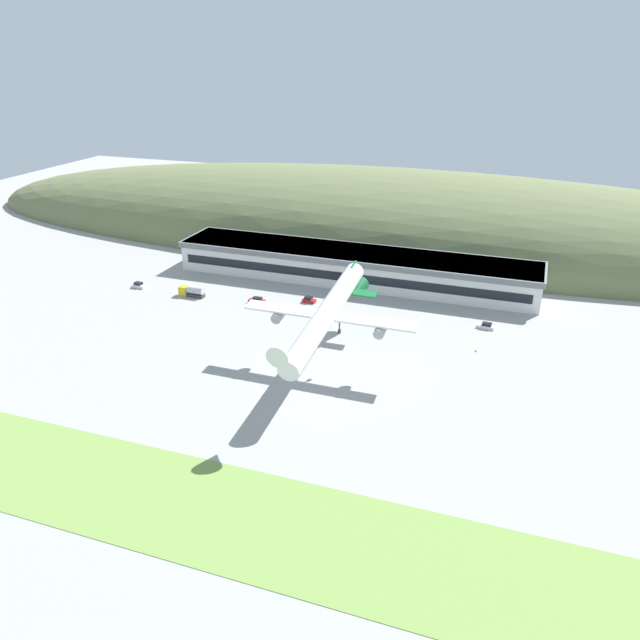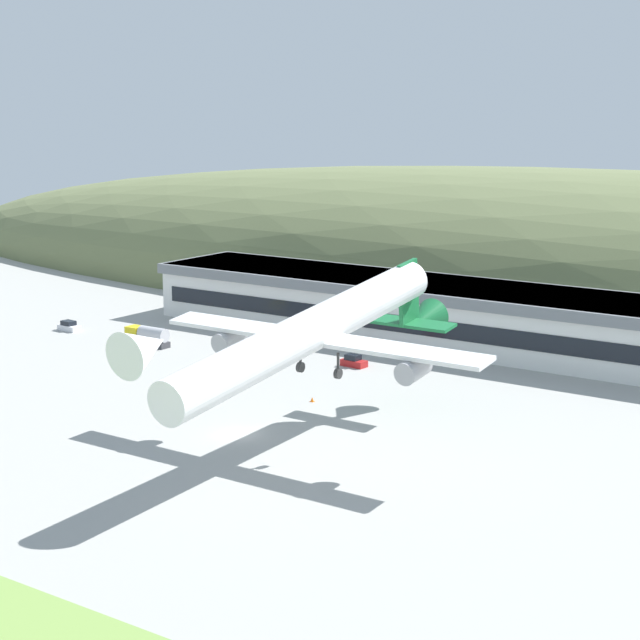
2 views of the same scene
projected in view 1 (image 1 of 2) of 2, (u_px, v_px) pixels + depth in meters
name	position (u px, v px, depth m)	size (l,w,h in m)	color
ground_plane	(284.00, 359.00, 140.26)	(428.91, 428.91, 0.00)	#9E9E99
grass_strip_foreground	(163.00, 498.00, 97.60)	(386.02, 21.96, 0.08)	#759947
hill_backdrop	(405.00, 238.00, 226.77)	(358.58, 84.84, 47.93)	#667047
terminal_building	(354.00, 264.00, 184.45)	(107.57, 18.69, 9.02)	white
cargo_airplane	(327.00, 314.00, 131.03)	(38.17, 52.86, 10.57)	white
service_car_0	(309.00, 300.00, 170.57)	(3.73, 2.04, 1.66)	#B21E1E
service_car_1	(139.00, 285.00, 180.88)	(4.21, 2.22, 1.57)	silver
service_car_2	(486.00, 326.00, 155.18)	(4.34, 2.23, 1.43)	silver
service_car_3	(257.00, 301.00, 170.19)	(4.55, 1.78, 1.65)	#B21E1E
fuel_truck	(192.00, 291.00, 174.29)	(7.45, 2.23, 3.01)	gold
traffic_cone_0	(304.00, 330.00, 153.71)	(0.52, 0.52, 0.58)	orange
traffic_cone_1	(476.00, 351.00, 143.55)	(0.52, 0.52, 0.58)	orange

